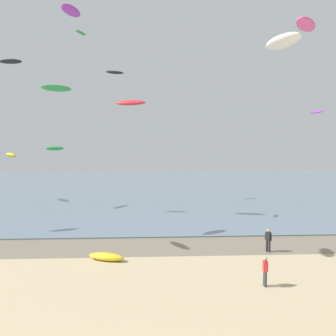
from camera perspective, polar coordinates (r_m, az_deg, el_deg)
wet_sand_strip at (r=31.49m, az=-6.68°, el=-11.24°), size 120.00×5.39×0.01m
sea at (r=68.53m, az=-4.76°, el=-2.84°), size 160.00×70.00×0.10m
person_nearest_camera at (r=23.81m, az=13.82°, el=-14.14°), size 0.22×0.57×1.71m
person_mid_beach at (r=30.74m, az=14.25°, el=-9.96°), size 0.40×0.46×1.71m
grounded_kite at (r=28.27m, az=-8.89°, el=-12.51°), size 2.78×1.82×0.52m
kite_aloft_0 at (r=54.10m, az=-7.67°, el=13.50°), size 2.59×1.68×0.67m
kite_aloft_1 at (r=42.51m, az=-5.44°, el=9.36°), size 3.48×1.95×0.83m
kite_aloft_2 at (r=46.99m, az=-21.75°, el=14.08°), size 2.58×1.10×0.64m
kite_aloft_5 at (r=50.25m, az=20.62°, el=7.59°), size 1.40×1.95×0.47m
kite_aloft_6 at (r=23.19m, az=16.19°, el=17.11°), size 1.75×3.38×0.78m
kite_aloft_7 at (r=49.18m, az=-16.01°, el=2.74°), size 2.39×3.01×0.65m
kite_aloft_8 at (r=27.03m, az=19.25°, el=18.94°), size 2.54×3.18×0.59m
kite_aloft_9 at (r=56.68m, az=-21.65°, el=1.74°), size 2.95×3.68×0.89m
kite_aloft_11 at (r=42.56m, az=-12.47°, el=18.50°), size 1.25×1.96×0.52m
kite_aloft_12 at (r=29.03m, az=-13.79°, el=21.15°), size 1.50×2.54×0.68m
kite_aloft_13 at (r=34.95m, az=-15.79°, el=11.01°), size 2.75×2.41×0.71m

